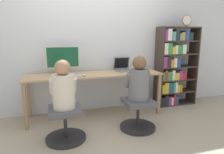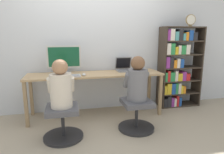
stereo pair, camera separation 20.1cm
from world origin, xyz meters
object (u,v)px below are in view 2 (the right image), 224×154
object	(u,v)px
office_chair_right	(137,114)
bookshelf	(177,67)
keyboard	(66,76)
person_at_monitor	(61,86)
desk_clock	(191,20)
office_chair_left	(63,122)
laptop	(125,68)
person_at_laptop	(137,81)
desktop_monitor	(64,59)

from	to	relation	value
office_chair_right	bookshelf	xyz separation A→B (m)	(1.08, 0.79, 0.56)
keyboard	person_at_monitor	bearing A→B (deg)	-97.65
office_chair_right	desk_clock	distance (m)	2.04
bookshelf	office_chair_left	bearing A→B (deg)	-158.99
person_at_monitor	bookshelf	xyz separation A→B (m)	(2.15, 0.82, 0.06)
office_chair_right	desk_clock	size ratio (longest dim) A/B	2.49
keyboard	bookshelf	bearing A→B (deg)	8.03
office_chair_left	keyboard	bearing A→B (deg)	82.41
keyboard	office_chair_left	xyz separation A→B (m)	(-0.07, -0.53, -0.53)
laptop	person_at_laptop	bearing A→B (deg)	-93.44
keyboard	office_chair_right	size ratio (longest dim) A/B	0.81
desktop_monitor	person_at_laptop	world-z (taller)	desktop_monitor
laptop	person_at_laptop	size ratio (longest dim) A/B	0.47
desk_clock	person_at_laptop	bearing A→B (deg)	-150.48
desktop_monitor	bookshelf	xyz separation A→B (m)	(2.10, -0.01, -0.20)
desktop_monitor	desk_clock	bearing A→B (deg)	-1.90
office_chair_right	desk_clock	world-z (taller)	desk_clock
desktop_monitor	person_at_monitor	xyz separation A→B (m)	(-0.05, -0.83, -0.26)
desktop_monitor	laptop	xyz separation A→B (m)	(1.07, 0.02, -0.19)
person_at_monitor	desk_clock	world-z (taller)	desk_clock
keyboard	desk_clock	xyz separation A→B (m)	(2.26, 0.22, 0.90)
keyboard	person_at_monitor	world-z (taller)	person_at_monitor
keyboard	person_at_monitor	size ratio (longest dim) A/B	0.69
office_chair_right	person_at_monitor	world-z (taller)	person_at_monitor
office_chair_right	bookshelf	world-z (taller)	bookshelf
desk_clock	keyboard	bearing A→B (deg)	-174.37
person_at_laptop	keyboard	bearing A→B (deg)	153.68
keyboard	desk_clock	distance (m)	2.44
person_at_monitor	person_at_laptop	bearing A→B (deg)	1.90
person_at_monitor	desk_clock	distance (m)	2.62
keyboard	bookshelf	world-z (taller)	bookshelf
person_at_laptop	bookshelf	xyz separation A→B (m)	(1.08, 0.79, 0.06)
office_chair_left	desk_clock	bearing A→B (deg)	17.95
office_chair_right	person_at_monitor	xyz separation A→B (m)	(-1.07, -0.03, 0.50)
desk_clock	laptop	bearing A→B (deg)	175.55
office_chair_right	bookshelf	bearing A→B (deg)	36.13
laptop	keyboard	xyz separation A→B (m)	(-1.05, -0.32, -0.04)
desktop_monitor	person_at_monitor	bearing A→B (deg)	-93.26
keyboard	desk_clock	size ratio (longest dim) A/B	2.03
bookshelf	desk_clock	world-z (taller)	desk_clock
office_chair_left	person_at_monitor	bearing A→B (deg)	90.00
laptop	office_chair_right	size ratio (longest dim) A/B	0.57
keyboard	desk_clock	bearing A→B (deg)	5.63
desktop_monitor	bookshelf	size ratio (longest dim) A/B	0.36
keyboard	office_chair_right	distance (m)	1.23
bookshelf	desktop_monitor	bearing A→B (deg)	179.86
person_at_laptop	office_chair_left	bearing A→B (deg)	-177.87
office_chair_left	bookshelf	size ratio (longest dim) A/B	0.35
office_chair_right	person_at_laptop	xyz separation A→B (m)	(0.00, 0.00, 0.50)
office_chair_right	person_at_laptop	distance (m)	0.50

